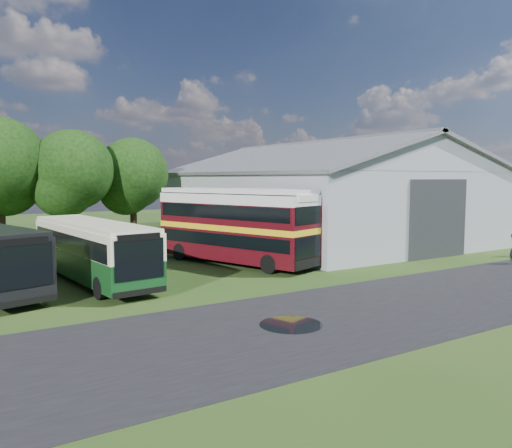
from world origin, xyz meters
TOP-DOWN VIEW (x-y plane):
  - ground at (0.00, 0.00)m, footprint 120.00×120.00m
  - asphalt_road at (3.00, -3.00)m, footprint 60.00×8.00m
  - puddle at (-1.50, -3.00)m, footprint 2.20×2.20m
  - storage_shed at (15.00, 15.98)m, footprint 18.80×24.80m
  - tree_right_a at (-3.00, 23.80)m, footprint 6.26×6.26m
  - tree_right_b at (2.00, 24.60)m, footprint 5.98×5.98m
  - shrub_front at (5.60, 6.00)m, footprint 1.70×1.70m
  - shrub_mid at (5.60, 8.00)m, footprint 1.60×1.60m
  - bus_green_single at (-5.47, 8.10)m, footprint 3.62×10.94m
  - bus_maroon_double at (2.98, 8.87)m, footprint 5.80×10.68m

SIDE VIEW (x-z plane):
  - ground at x=0.00m, z-range 0.00..0.00m
  - asphalt_road at x=3.00m, z-range -0.01..0.01m
  - puddle at x=-1.50m, z-range -0.01..0.01m
  - shrub_front at x=5.60m, z-range -0.85..0.85m
  - shrub_mid at x=5.60m, z-range -0.80..0.80m
  - bus_green_single at x=-5.47m, z-range 0.10..3.06m
  - bus_maroon_double at x=2.98m, z-range 0.00..4.46m
  - storage_shed at x=15.00m, z-range 0.09..8.24m
  - tree_right_b at x=2.00m, z-range 1.21..9.66m
  - tree_right_a at x=-3.00m, z-range 1.27..10.10m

